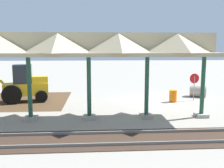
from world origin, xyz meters
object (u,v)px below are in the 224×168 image
backhoe (24,85)px  traffic_barrel (173,96)px  concrete_pipe (198,91)px  stop_sign (194,81)px

backhoe → traffic_barrel: backhoe is taller
concrete_pipe → traffic_barrel: 3.23m
stop_sign → concrete_pipe: size_ratio=1.38×
stop_sign → traffic_barrel: size_ratio=2.33×
backhoe → concrete_pipe: backhoe is taller
concrete_pipe → backhoe: bearing=4.0°
stop_sign → backhoe: backhoe is taller
backhoe → concrete_pipe: 13.92m
backhoe → traffic_barrel: bearing=175.7°
stop_sign → concrete_pipe: (-0.91, -1.40, -1.02)m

